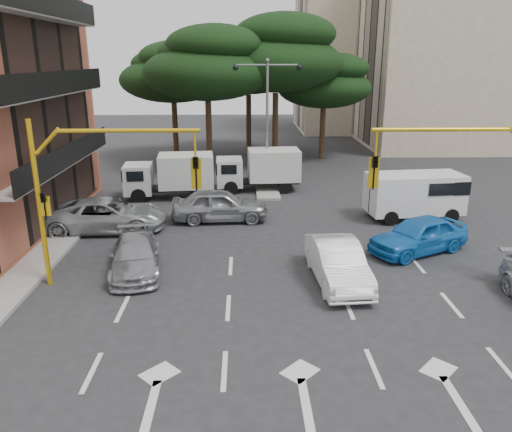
{
  "coord_description": "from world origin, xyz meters",
  "views": [
    {
      "loc": [
        -1.44,
        -14.89,
        7.9
      ],
      "look_at": [
        -0.95,
        5.03,
        1.6
      ],
      "focal_mm": 35.0,
      "sensor_mm": 36.0,
      "label": 1
    }
  ],
  "objects_px": {
    "signal_mast_left": "(89,181)",
    "car_white_hatch": "(338,263)",
    "car_silver_cross_b": "(220,205)",
    "box_truck_b": "(259,170)",
    "box_truck_a": "(170,176)",
    "signal_mast_right": "(479,178)",
    "car_blue_compact": "(419,235)",
    "van_white": "(414,196)",
    "car_silver_wagon": "(135,256)",
    "car_silver_cross_a": "(107,215)",
    "street_lamp_center": "(267,101)"
  },
  "relations": [
    {
      "from": "signal_mast_left",
      "to": "car_white_hatch",
      "type": "relative_size",
      "value": 1.29
    },
    {
      "from": "car_silver_cross_b",
      "to": "box_truck_b",
      "type": "relative_size",
      "value": 0.93
    },
    {
      "from": "car_silver_cross_b",
      "to": "box_truck_a",
      "type": "relative_size",
      "value": 0.92
    },
    {
      "from": "signal_mast_left",
      "to": "box_truck_a",
      "type": "bearing_deg",
      "value": 85.07
    },
    {
      "from": "signal_mast_right",
      "to": "box_truck_a",
      "type": "distance_m",
      "value": 17.48
    },
    {
      "from": "car_white_hatch",
      "to": "car_blue_compact",
      "type": "bearing_deg",
      "value": 31.86
    },
    {
      "from": "van_white",
      "to": "car_silver_wagon",
      "type": "bearing_deg",
      "value": -69.41
    },
    {
      "from": "car_silver_wagon",
      "to": "box_truck_a",
      "type": "distance_m",
      "value": 10.78
    },
    {
      "from": "signal_mast_left",
      "to": "van_white",
      "type": "relative_size",
      "value": 1.26
    },
    {
      "from": "signal_mast_right",
      "to": "car_white_hatch",
      "type": "xyz_separation_m",
      "value": [
        -4.84,
        -0.05,
        -3.12
      ]
    },
    {
      "from": "car_silver_cross_b",
      "to": "van_white",
      "type": "relative_size",
      "value": 1.01
    },
    {
      "from": "signal_mast_left",
      "to": "car_silver_wagon",
      "type": "height_order",
      "value": "signal_mast_left"
    },
    {
      "from": "signal_mast_left",
      "to": "car_blue_compact",
      "type": "distance_m",
      "value": 13.42
    },
    {
      "from": "car_blue_compact",
      "to": "box_truck_b",
      "type": "distance_m",
      "value": 12.5
    },
    {
      "from": "signal_mast_right",
      "to": "car_white_hatch",
      "type": "distance_m",
      "value": 5.75
    },
    {
      "from": "car_silver_cross_a",
      "to": "box_truck_b",
      "type": "height_order",
      "value": "box_truck_b"
    },
    {
      "from": "car_silver_cross_a",
      "to": "car_blue_compact",
      "type": "bearing_deg",
      "value": -105.05
    },
    {
      "from": "box_truck_a",
      "to": "car_white_hatch",
      "type": "bearing_deg",
      "value": -151.88
    },
    {
      "from": "signal_mast_right",
      "to": "signal_mast_left",
      "type": "relative_size",
      "value": 1.0
    },
    {
      "from": "car_silver_cross_a",
      "to": "box_truck_a",
      "type": "xyz_separation_m",
      "value": [
        2.22,
        5.89,
        0.51
      ]
    },
    {
      "from": "signal_mast_left",
      "to": "car_silver_cross_a",
      "type": "xyz_separation_m",
      "value": [
        -1.2,
        5.95,
        -3.1
      ]
    },
    {
      "from": "signal_mast_left",
      "to": "box_truck_b",
      "type": "bearing_deg",
      "value": 65.06
    },
    {
      "from": "car_blue_compact",
      "to": "street_lamp_center",
      "type": "bearing_deg",
      "value": -178.84
    },
    {
      "from": "car_white_hatch",
      "to": "box_truck_b",
      "type": "height_order",
      "value": "box_truck_b"
    },
    {
      "from": "car_blue_compact",
      "to": "car_silver_cross_a",
      "type": "xyz_separation_m",
      "value": [
        -13.94,
        3.13,
        0.01
      ]
    },
    {
      "from": "car_blue_compact",
      "to": "van_white",
      "type": "distance_m",
      "value": 4.97
    },
    {
      "from": "car_silver_cross_b",
      "to": "box_truck_a",
      "type": "height_order",
      "value": "box_truck_a"
    },
    {
      "from": "car_blue_compact",
      "to": "van_white",
      "type": "height_order",
      "value": "van_white"
    },
    {
      "from": "car_blue_compact",
      "to": "box_truck_b",
      "type": "relative_size",
      "value": 0.87
    },
    {
      "from": "car_blue_compact",
      "to": "van_white",
      "type": "bearing_deg",
      "value": 137.45
    },
    {
      "from": "signal_mast_left",
      "to": "box_truck_a",
      "type": "height_order",
      "value": "signal_mast_left"
    },
    {
      "from": "signal_mast_right",
      "to": "car_silver_cross_a",
      "type": "relative_size",
      "value": 1.07
    },
    {
      "from": "car_silver_wagon",
      "to": "box_truck_a",
      "type": "bearing_deg",
      "value": 81.23
    },
    {
      "from": "van_white",
      "to": "box_truck_b",
      "type": "bearing_deg",
      "value": -133.25
    },
    {
      "from": "car_white_hatch",
      "to": "car_silver_wagon",
      "type": "bearing_deg",
      "value": 167.45
    },
    {
      "from": "street_lamp_center",
      "to": "signal_mast_right",
      "type": "bearing_deg",
      "value": -64.09
    },
    {
      "from": "car_blue_compact",
      "to": "box_truck_a",
      "type": "relative_size",
      "value": 0.86
    },
    {
      "from": "signal_mast_left",
      "to": "signal_mast_right",
      "type": "bearing_deg",
      "value": 0.0
    },
    {
      "from": "car_silver_wagon",
      "to": "van_white",
      "type": "distance_m",
      "value": 14.5
    },
    {
      "from": "street_lamp_center",
      "to": "car_silver_cross_a",
      "type": "relative_size",
      "value": 1.38
    },
    {
      "from": "car_white_hatch",
      "to": "box_truck_a",
      "type": "distance_m",
      "value": 14.21
    },
    {
      "from": "car_silver_wagon",
      "to": "box_truck_b",
      "type": "bearing_deg",
      "value": 58.11
    },
    {
      "from": "signal_mast_right",
      "to": "car_silver_cross_b",
      "type": "height_order",
      "value": "signal_mast_right"
    },
    {
      "from": "signal_mast_left",
      "to": "car_blue_compact",
      "type": "height_order",
      "value": "signal_mast_left"
    },
    {
      "from": "street_lamp_center",
      "to": "car_white_hatch",
      "type": "xyz_separation_m",
      "value": [
        1.97,
        -14.06,
        -4.66
      ]
    },
    {
      "from": "street_lamp_center",
      "to": "car_blue_compact",
      "type": "bearing_deg",
      "value": -62.02
    },
    {
      "from": "signal_mast_right",
      "to": "car_silver_wagon",
      "type": "distance_m",
      "value": 12.93
    },
    {
      "from": "car_silver_cross_b",
      "to": "van_white",
      "type": "distance_m",
      "value": 9.97
    },
    {
      "from": "street_lamp_center",
      "to": "car_blue_compact",
      "type": "height_order",
      "value": "street_lamp_center"
    },
    {
      "from": "car_blue_compact",
      "to": "car_silver_wagon",
      "type": "relative_size",
      "value": 1.01
    }
  ]
}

